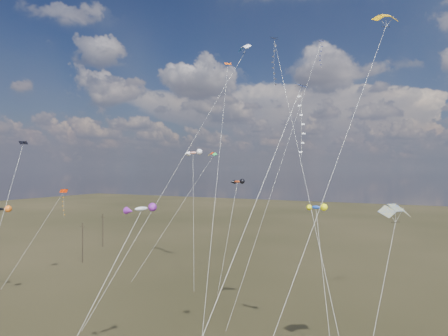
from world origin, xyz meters
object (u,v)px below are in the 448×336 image
at_px(parafoil_yellow, 385,18).
at_px(utility_pole_near, 83,242).
at_px(diamond_black_high, 277,75).
at_px(utility_pole_far, 103,230).

bearing_deg(parafoil_yellow, utility_pole_near, 161.63).
bearing_deg(parafoil_yellow, diamond_black_high, 150.95).
bearing_deg(parafoil_yellow, utility_pole_far, 153.29).
height_order(utility_pole_near, diamond_black_high, diamond_black_high).
relative_size(diamond_black_high, parafoil_yellow, 1.06).
height_order(diamond_black_high, parafoil_yellow, diamond_black_high).
relative_size(utility_pole_near, parafoil_yellow, 0.24).
distance_m(utility_pole_near, diamond_black_high, 53.89).
xyz_separation_m(utility_pole_near, parafoil_yellow, (58.33, -19.37, 28.69)).
height_order(utility_pole_near, parafoil_yellow, parafoil_yellow).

